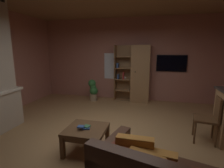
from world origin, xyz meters
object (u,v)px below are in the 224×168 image
(table_book_2, at_px, (81,127))
(table_book_0, at_px, (86,128))
(dining_chair, at_px, (211,116))
(bookshelf_cabinet, at_px, (138,74))
(potted_floor_plant, at_px, (93,90))
(wall_mounted_tv, at_px, (171,63))
(coffee_table, at_px, (86,132))
(table_book_1, at_px, (87,126))

(table_book_2, bearing_deg, table_book_0, 29.36)
(table_book_0, xyz_separation_m, dining_chair, (2.20, 0.90, 0.07))
(table_book_0, bearing_deg, bookshelf_cabinet, 80.07)
(potted_floor_plant, height_order, wall_mounted_tv, wall_mounted_tv)
(table_book_0, relative_size, dining_chair, 0.15)
(table_book_2, height_order, dining_chair, dining_chair)
(coffee_table, relative_size, potted_floor_plant, 0.90)
(coffee_table, distance_m, dining_chair, 2.38)
(table_book_0, bearing_deg, wall_mounted_tv, 64.57)
(bookshelf_cabinet, relative_size, coffee_table, 2.82)
(bookshelf_cabinet, distance_m, dining_chair, 2.93)
(dining_chair, distance_m, wall_mounted_tv, 2.79)
(table_book_0, xyz_separation_m, wall_mounted_tv, (1.67, 3.52, 0.89))
(table_book_1, distance_m, table_book_2, 0.11)
(table_book_2, distance_m, wall_mounted_tv, 4.05)
(table_book_2, xyz_separation_m, wall_mounted_tv, (1.75, 3.56, 0.85))
(table_book_2, height_order, potted_floor_plant, potted_floor_plant)
(bookshelf_cabinet, height_order, table_book_2, bookshelf_cabinet)
(coffee_table, relative_size, table_book_2, 6.27)
(table_book_1, xyz_separation_m, dining_chair, (2.20, 0.87, 0.05))
(wall_mounted_tv, bearing_deg, table_book_2, -116.14)
(table_book_1, distance_m, dining_chair, 2.37)
(table_book_2, relative_size, dining_chair, 0.12)
(bookshelf_cabinet, relative_size, table_book_0, 14.61)
(dining_chair, height_order, potted_floor_plant, dining_chair)
(table_book_0, height_order, table_book_1, table_book_1)
(potted_floor_plant, bearing_deg, table_book_0, -72.33)
(table_book_1, distance_m, potted_floor_plant, 3.13)
(table_book_1, xyz_separation_m, wall_mounted_tv, (1.67, 3.48, 0.87))
(table_book_2, bearing_deg, wall_mounted_tv, 63.86)
(coffee_table, xyz_separation_m, dining_chair, (2.21, 0.87, 0.17))
(table_book_1, height_order, table_book_2, table_book_2)
(table_book_0, relative_size, wall_mounted_tv, 0.14)
(dining_chair, distance_m, potted_floor_plant, 3.80)
(table_book_0, height_order, dining_chair, dining_chair)
(bookshelf_cabinet, relative_size, dining_chair, 2.12)
(bookshelf_cabinet, bearing_deg, coffee_table, -100.20)
(coffee_table, distance_m, wall_mounted_tv, 3.99)
(table_book_0, distance_m, wall_mounted_tv, 3.99)
(coffee_table, distance_m, potted_floor_plant, 3.13)
(bookshelf_cabinet, height_order, potted_floor_plant, bookshelf_cabinet)
(wall_mounted_tv, bearing_deg, table_book_1, -115.67)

